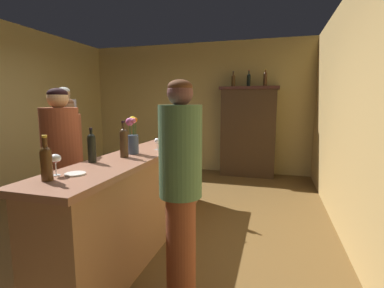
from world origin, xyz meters
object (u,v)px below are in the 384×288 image
display_bottle_midleft (249,79)px  patron_in_navy (69,156)px  bar_counter (144,196)px  wine_bottle_rose (170,132)px  bartender (181,186)px  display_bottle_left (233,80)px  wine_bottle_pinot (46,161)px  wine_glass_mid (162,139)px  flower_arrangement (133,134)px  wine_glass_rear (55,159)px  wine_glass_front (157,142)px  display_bottle_center (265,78)px  wine_bottle_malbec (185,130)px  display_cabinet (248,130)px  patron_tall (67,143)px  wine_bottle_chardonnay (92,147)px  cheese_plate (75,174)px  patron_redhead (62,162)px  wine_bottle_merlot (124,141)px

display_bottle_midleft → patron_in_navy: bearing=-121.3°
bar_counter → wine_bottle_rose: 0.97m
bartender → display_bottle_left: bearing=-72.1°
wine_bottle_pinot → wine_glass_mid: wine_bottle_pinot is taller
wine_glass_mid → bar_counter: bearing=-110.8°
wine_bottle_rose → wine_bottle_pinot: bearing=-94.0°
wine_glass_mid → flower_arrangement: bearing=-107.1°
wine_glass_rear → wine_glass_front: bearing=78.2°
wine_glass_front → display_bottle_center: size_ratio=0.39×
wine_glass_rear → display_bottle_left: (0.64, 4.30, 0.86)m
wine_bottle_malbec → wine_glass_mid: wine_bottle_malbec is taller
wine_bottle_rose → wine_bottle_malbec: size_ratio=0.95×
wine_glass_front → display_bottle_left: display_bottle_left is taller
display_cabinet → patron_tall: 3.49m
wine_bottle_rose → wine_bottle_chardonnay: bearing=-98.6°
cheese_plate → patron_tall: (-1.40, 1.59, -0.05)m
wine_bottle_chardonnay → wine_bottle_pinot: 0.59m
patron_redhead → bartender: 1.55m
wine_bottle_malbec → display_bottle_midleft: size_ratio=1.00×
display_bottle_left → wine_bottle_malbec: bearing=-98.3°
patron_in_navy → patron_tall: bearing=152.8°
bar_counter → wine_bottle_malbec: (0.17, 0.96, 0.64)m
wine_bottle_rose → display_bottle_center: (1.10, 2.47, 0.86)m
patron_in_navy → wine_bottle_chardonnay: bearing=-19.2°
flower_arrangement → display_bottle_midleft: display_bottle_midleft is taller
wine_bottle_pinot → bartender: 0.92m
wine_glass_mid → patron_in_navy: 1.21m
wine_bottle_rose → display_bottle_left: (0.46, 2.47, 0.84)m
wine_bottle_chardonnay → wine_bottle_malbec: wine_bottle_malbec is taller
bar_counter → display_bottle_left: 3.55m
wine_bottle_chardonnay → display_bottle_left: size_ratio=0.98×
patron_redhead → bartender: bartender is taller
wine_glass_rear → flower_arrangement: flower_arrangement is taller
display_bottle_midleft → wine_bottle_chardonnay: bearing=-104.4°
display_bottle_midleft → patron_tall: 3.63m
display_bottle_center → patron_tall: display_bottle_center is taller
bar_counter → wine_bottle_malbec: size_ratio=9.10×
wine_bottle_rose → wine_glass_rear: wine_bottle_rose is taller
wine_bottle_malbec → patron_tall: size_ratio=0.19×
wine_bottle_merlot → flower_arrangement: flower_arrangement is taller
display_cabinet → wine_bottle_chardonnay: 3.97m
wine_bottle_merlot → flower_arrangement: size_ratio=0.92×
flower_arrangement → display_bottle_center: size_ratio=1.14×
display_cabinet → display_bottle_midleft: bearing=180.0°
display_bottle_midleft → wine_glass_mid: bearing=-103.6°
wine_bottle_malbec → wine_bottle_merlot: bearing=-98.3°
wine_bottle_merlot → bartender: size_ratio=0.21×
display_cabinet → patron_tall: display_cabinet is taller
display_bottle_midleft → patron_tall: size_ratio=0.19×
display_bottle_left → patron_tall: 3.44m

